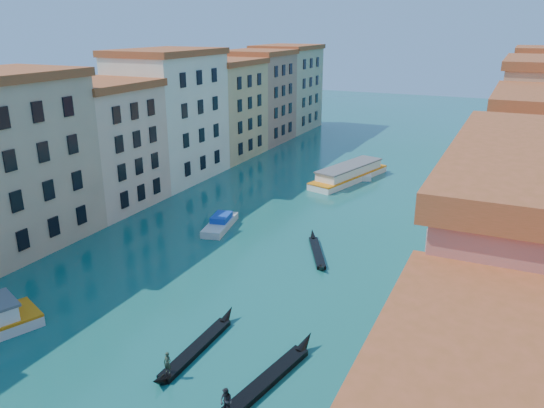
{
  "coord_description": "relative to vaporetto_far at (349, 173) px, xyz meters",
  "views": [
    {
      "loc": [
        26.05,
        -0.6,
        24.77
      ],
      "look_at": [
        2.96,
        48.8,
        6.17
      ],
      "focal_mm": 35.0,
      "sensor_mm": 36.0,
      "label": 1
    }
  ],
  "objects": [
    {
      "name": "quay",
      "position": [
        20.25,
        -16.66,
        -0.71
      ],
      "size": [
        4.0,
        140.0,
        1.0
      ],
      "primitive_type": "cube",
      "color": "gray",
      "rests_on": "ground"
    },
    {
      "name": "gondola_fore",
      "position": [
        3.48,
        -51.93,
        -0.81
      ],
      "size": [
        1.18,
        11.77,
        2.35
      ],
      "rotation": [
        0.0,
        0.0,
        -0.01
      ],
      "color": "black",
      "rests_on": "ground"
    },
    {
      "name": "left_bank_palazzos",
      "position": [
        -27.75,
        -16.98,
        8.5
      ],
      "size": [
        12.8,
        128.4,
        21.0
      ],
      "color": "beige",
      "rests_on": "ground"
    },
    {
      "name": "mooring_poles_right",
      "position": [
        17.35,
        -52.86,
        0.09
      ],
      "size": [
        1.44,
        54.24,
        3.2
      ],
      "color": "brown",
      "rests_on": "ground"
    },
    {
      "name": "motorboat_mid",
      "position": [
        -8.43,
        -27.81,
        -0.57
      ],
      "size": [
        4.06,
        8.22,
        1.63
      ],
      "rotation": [
        0.0,
        0.0,
        0.21
      ],
      "color": "silver",
      "rests_on": "ground"
    },
    {
      "name": "vaporetto_far",
      "position": [
        0.0,
        0.0,
        0.0
      ],
      "size": [
        8.7,
        18.44,
        2.68
      ],
      "rotation": [
        0.0,
        0.0,
        -0.27
      ],
      "color": "white",
      "rests_on": "ground"
    },
    {
      "name": "gondola_far",
      "position": [
        5.54,
        -30.09,
        -0.89
      ],
      "size": [
        5.65,
        9.94,
        1.53
      ],
      "rotation": [
        0.0,
        0.0,
        0.48
      ],
      "color": "black",
      "rests_on": "ground"
    },
    {
      "name": "motorboat_far",
      "position": [
        1.18,
        4.12,
        -0.59
      ],
      "size": [
        4.73,
        8.01,
        1.58
      ],
      "rotation": [
        0.0,
        0.0,
        0.33
      ],
      "color": "white",
      "rests_on": "ground"
    },
    {
      "name": "gondola_right",
      "position": [
        10.22,
        -53.79,
        -0.71
      ],
      "size": [
        3.4,
        12.99,
        2.6
      ],
      "rotation": [
        0.0,
        0.0,
        -0.19
      ],
      "color": "black",
      "rests_on": "ground"
    }
  ]
}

